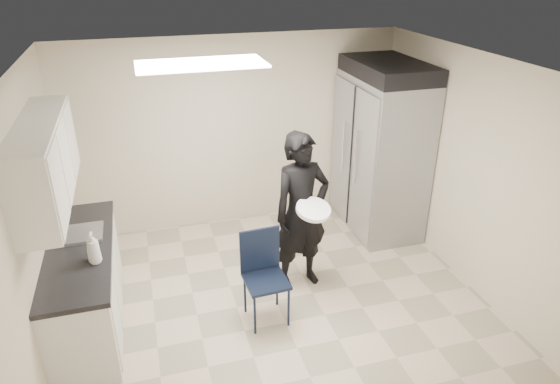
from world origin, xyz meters
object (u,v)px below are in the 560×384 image
object	(u,v)px
commercial_fridge	(381,156)
lower_counter	(86,288)
folding_chair	(266,281)
man_tuxedo	(301,213)

from	to	relation	value
commercial_fridge	lower_counter	bearing A→B (deg)	-164.12
folding_chair	lower_counter	bearing A→B (deg)	162.00
lower_counter	folding_chair	distance (m)	1.84
commercial_fridge	folding_chair	size ratio (longest dim) A/B	2.20
lower_counter	man_tuxedo	distance (m)	2.37
folding_chair	man_tuxedo	xyz separation A→B (m)	(0.55, 0.52, 0.45)
commercial_fridge	folding_chair	world-z (taller)	commercial_fridge
lower_counter	folding_chair	world-z (taller)	folding_chair
lower_counter	commercial_fridge	xyz separation A→B (m)	(3.78, 1.07, 0.62)
lower_counter	folding_chair	bearing A→B (deg)	-14.72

